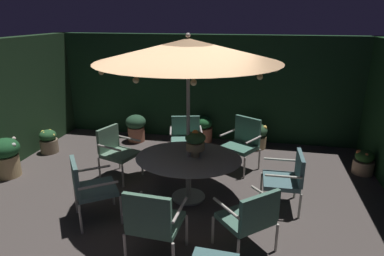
{
  "coord_description": "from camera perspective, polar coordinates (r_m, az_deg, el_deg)",
  "views": [
    {
      "loc": [
        1.28,
        -4.48,
        2.9
      ],
      "look_at": [
        0.22,
        0.63,
        1.13
      ],
      "focal_mm": 31.29,
      "sensor_mm": 36.0,
      "label": 1
    }
  ],
  "objects": [
    {
      "name": "patio_chair_south",
      "position": [
        6.61,
        8.69,
        -2.1
      ],
      "size": [
        0.81,
        0.79,
        1.02
      ],
      "color": "#B6AEA5",
      "rests_on": "ground_plane"
    },
    {
      "name": "hedge_backdrop_rear",
      "position": [
        8.13,
        2.41,
        6.92
      ],
      "size": [
        7.65,
        0.3,
        2.48
      ],
      "primitive_type": "cube",
      "color": "#16321D",
      "rests_on": "ground_plane"
    },
    {
      "name": "ground_plane",
      "position": [
        5.5,
        -3.7,
        -13.32
      ],
      "size": [
        7.65,
        7.04,
        0.02
      ],
      "primitive_type": "cube",
      "color": "#483F3C"
    },
    {
      "name": "patio_chair_northeast",
      "position": [
        4.15,
        -6.64,
        -15.32
      ],
      "size": [
        0.67,
        0.64,
        1.01
      ],
      "color": "#BAAFA7",
      "rests_on": "ground_plane"
    },
    {
      "name": "patio_chair_east",
      "position": [
        4.36,
        9.91,
        -14.57
      ],
      "size": [
        0.86,
        0.85,
        0.91
      ],
      "color": "#BAB3A6",
      "rests_on": "ground_plane"
    },
    {
      "name": "potted_plant_back_center",
      "position": [
        7.79,
        10.97,
        -1.21
      ],
      "size": [
        0.47,
        0.47,
        0.57
      ],
      "color": "tan",
      "rests_on": "ground_plane"
    },
    {
      "name": "patio_umbrella",
      "position": [
        4.96,
        -0.69,
        13.09
      ],
      "size": [
        2.75,
        2.75,
        2.66
      ],
      "color": "#BCB0AC",
      "rests_on": "ground_plane"
    },
    {
      "name": "potted_plant_front_corner",
      "position": [
        8.03,
        -23.25,
        -2.06
      ],
      "size": [
        0.38,
        0.38,
        0.52
      ],
      "color": "#846F56",
      "rests_on": "ground_plane"
    },
    {
      "name": "potted_plant_left_near",
      "position": [
        7.16,
        -29.17,
        -4.14
      ],
      "size": [
        0.53,
        0.53,
        0.75
      ],
      "color": "tan",
      "rests_on": "ground_plane"
    },
    {
      "name": "potted_plant_back_right",
      "position": [
        8.13,
        -9.54,
        0.2
      ],
      "size": [
        0.48,
        0.48,
        0.65
      ],
      "color": "#A25F47",
      "rests_on": "ground_plane"
    },
    {
      "name": "potted_plant_back_left",
      "position": [
        8.02,
        1.88,
        -0.17
      ],
      "size": [
        0.45,
        0.45,
        0.62
      ],
      "color": "#A25D44",
      "rests_on": "ground_plane"
    },
    {
      "name": "potted_plant_right_near",
      "position": [
        7.22,
        27.23,
        -5.17
      ],
      "size": [
        0.38,
        0.38,
        0.48
      ],
      "color": "tan",
      "rests_on": "ground_plane"
    },
    {
      "name": "patio_dining_table",
      "position": [
        5.44,
        -0.62,
        -6.02
      ],
      "size": [
        1.72,
        1.46,
        0.74
      ],
      "color": "#B5B3A8",
      "rests_on": "ground_plane"
    },
    {
      "name": "centerpiece_planter",
      "position": [
        5.31,
        0.58,
        -2.23
      ],
      "size": [
        0.33,
        0.33,
        0.45
      ],
      "color": "tan",
      "rests_on": "patio_dining_table"
    },
    {
      "name": "patio_chair_southwest",
      "position": [
        6.92,
        -1.05,
        -1.34
      ],
      "size": [
        0.78,
        0.74,
        0.9
      ],
      "color": "#B9B1A9",
      "rests_on": "ground_plane"
    },
    {
      "name": "patio_chair_north",
      "position": [
        5.11,
        -17.18,
        -9.31
      ],
      "size": [
        0.83,
        0.83,
        0.97
      ],
      "color": "#BAB5AA",
      "rests_on": "ground_plane"
    },
    {
      "name": "patio_chair_west",
      "position": [
        6.35,
        -12.87,
        -3.49
      ],
      "size": [
        0.75,
        0.73,
        0.95
      ],
      "color": "#BBB2A7",
      "rests_on": "ground_plane"
    },
    {
      "name": "patio_chair_southeast",
      "position": [
        5.44,
        15.97,
        -7.93
      ],
      "size": [
        0.6,
        0.66,
        0.91
      ],
      "color": "#B4B6A7",
      "rests_on": "ground_plane"
    }
  ]
}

